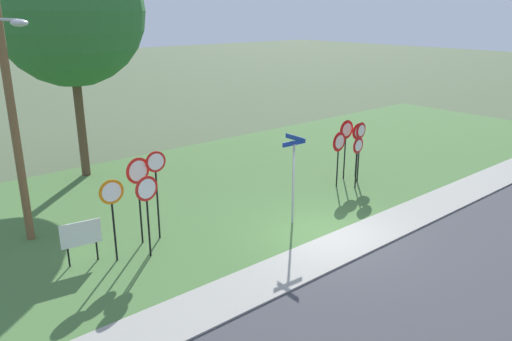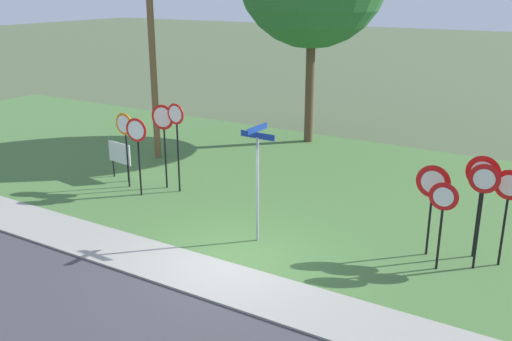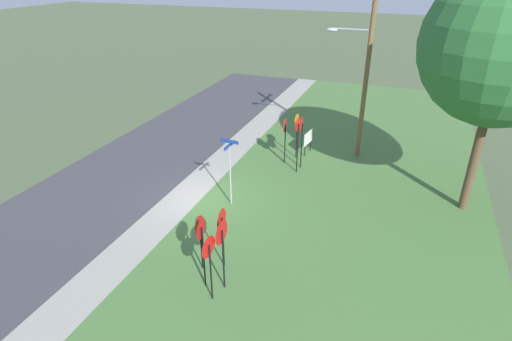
% 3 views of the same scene
% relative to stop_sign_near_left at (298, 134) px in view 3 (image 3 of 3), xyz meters
% --- Properties ---
extents(ground_plane, '(160.00, 160.00, 0.00)m').
position_rel_stop_sign_near_left_xyz_m(ground_plane, '(4.07, -3.19, -2.04)').
color(ground_plane, '#4C5B3D').
extents(road_asphalt, '(44.00, 6.40, 0.01)m').
position_rel_stop_sign_near_left_xyz_m(road_asphalt, '(4.07, -7.99, -2.04)').
color(road_asphalt, '#3D3D42').
rests_on(road_asphalt, ground_plane).
extents(sidewalk_strip, '(44.00, 1.60, 0.06)m').
position_rel_stop_sign_near_left_xyz_m(sidewalk_strip, '(4.07, -3.99, -2.01)').
color(sidewalk_strip, '#99968C').
rests_on(sidewalk_strip, ground_plane).
extents(grass_median, '(44.00, 12.00, 0.04)m').
position_rel_stop_sign_near_left_xyz_m(grass_median, '(4.07, 2.81, -2.02)').
color(grass_median, '#477038').
rests_on(grass_median, ground_plane).
extents(stop_sign_near_left, '(0.64, 0.11, 2.80)m').
position_rel_stop_sign_near_left_xyz_m(stop_sign_near_left, '(0.00, 0.00, 0.00)').
color(stop_sign_near_left, black).
rests_on(stop_sign_near_left, grass_median).
extents(stop_sign_near_right, '(0.72, 0.12, 2.43)m').
position_rel_stop_sign_near_left_xyz_m(stop_sign_near_right, '(-0.80, -0.88, -0.23)').
color(stop_sign_near_right, black).
rests_on(stop_sign_near_right, grass_median).
extents(stop_sign_far_left, '(0.70, 0.10, 2.42)m').
position_rel_stop_sign_near_left_xyz_m(stop_sign_far_left, '(-1.66, -0.50, -0.25)').
color(stop_sign_far_left, black).
rests_on(stop_sign_far_left, grass_median).
extents(stop_sign_far_center, '(0.78, 0.13, 2.70)m').
position_rel_stop_sign_near_left_xyz_m(stop_sign_far_center, '(-0.56, 0.05, -0.02)').
color(stop_sign_far_center, black).
rests_on(stop_sign_far_center, grass_median).
extents(yield_sign_near_left, '(0.79, 0.11, 2.25)m').
position_rel_stop_sign_near_left_xyz_m(yield_sign_near_left, '(7.82, -0.41, -0.33)').
color(yield_sign_near_left, black).
rests_on(yield_sign_near_left, grass_median).
extents(yield_sign_near_right, '(0.67, 0.11, 2.50)m').
position_rel_stop_sign_near_left_xyz_m(yield_sign_near_right, '(8.93, -0.56, -0.15)').
color(yield_sign_near_right, black).
rests_on(yield_sign_near_right, grass_median).
extents(yield_sign_far_left, '(0.65, 0.11, 2.08)m').
position_rel_stop_sign_near_left_xyz_m(yield_sign_far_left, '(8.22, -1.02, -0.47)').
color(yield_sign_far_left, black).
rests_on(yield_sign_far_left, grass_median).
extents(yield_sign_far_right, '(0.78, 0.11, 2.50)m').
position_rel_stop_sign_near_left_xyz_m(yield_sign_far_right, '(8.80, 0.06, -0.13)').
color(yield_sign_far_right, black).
rests_on(yield_sign_far_right, grass_median).
extents(yield_sign_center, '(0.70, 0.12, 2.31)m').
position_rel_stop_sign_near_left_xyz_m(yield_sign_center, '(9.40, -0.09, -0.29)').
color(yield_sign_center, black).
rests_on(yield_sign_center, grass_median).
extents(street_name_post, '(0.96, 0.82, 2.98)m').
position_rel_stop_sign_near_left_xyz_m(street_name_post, '(3.95, -1.80, -0.23)').
color(street_name_post, '#9EA0A8').
rests_on(street_name_post, grass_median).
extents(utility_pole, '(2.10, 2.29, 9.03)m').
position_rel_stop_sign_near_left_xyz_m(utility_pole, '(-3.06, 2.43, 2.86)').
color(utility_pole, brown).
rests_on(utility_pole, grass_median).
extents(notice_board, '(1.09, 0.19, 1.25)m').
position_rel_stop_sign_near_left_xyz_m(notice_board, '(-2.43, -0.03, -1.17)').
color(notice_board, black).
rests_on(notice_board, grass_median).
extents(oak_tree_left, '(5.88, 5.88, 9.66)m').
position_rel_stop_sign_near_left_xyz_m(oak_tree_left, '(0.76, 7.58, 4.71)').
color(oak_tree_left, brown).
rests_on(oak_tree_left, grass_median).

